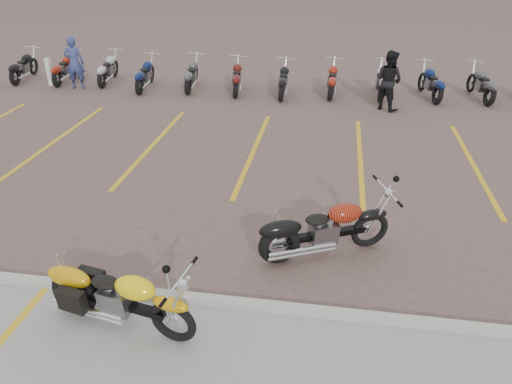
% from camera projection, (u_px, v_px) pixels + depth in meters
% --- Properties ---
extents(ground, '(100.00, 100.00, 0.00)m').
position_uv_depth(ground, '(219.00, 232.00, 9.33)').
color(ground, brown).
rests_on(ground, ground).
extents(curb, '(60.00, 0.18, 0.12)m').
position_uv_depth(curb, '(189.00, 298.00, 7.55)').
color(curb, '#ADAAA3').
rests_on(curb, ground).
extents(parking_stripes, '(38.00, 5.50, 0.01)m').
position_uv_depth(parking_stripes, '(254.00, 151.00, 12.83)').
color(parking_stripes, gold).
rests_on(parking_stripes, ground).
extents(yellow_cruiser, '(2.31, 0.62, 0.96)m').
position_uv_depth(yellow_cruiser, '(118.00, 298.00, 6.91)').
color(yellow_cruiser, black).
rests_on(yellow_cruiser, ground).
extents(flame_cruiser, '(2.22, 1.16, 0.98)m').
position_uv_depth(flame_cruiser, '(322.00, 231.00, 8.46)').
color(flame_cruiser, black).
rests_on(flame_cruiser, ground).
extents(person_a, '(0.75, 0.57, 1.83)m').
position_uv_depth(person_a, '(74.00, 63.00, 17.63)').
color(person_a, navy).
rests_on(person_a, ground).
extents(person_b, '(1.13, 1.11, 1.84)m').
position_uv_depth(person_b, '(389.00, 80.00, 15.49)').
color(person_b, black).
rests_on(person_b, ground).
extents(bollard, '(0.16, 0.16, 1.00)m').
position_uv_depth(bollard, '(49.00, 72.00, 18.15)').
color(bollard, white).
rests_on(bollard, ground).
extents(bg_bike_row, '(22.27, 2.05, 1.10)m').
position_uv_depth(bg_bike_row, '(307.00, 78.00, 17.21)').
color(bg_bike_row, black).
rests_on(bg_bike_row, ground).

